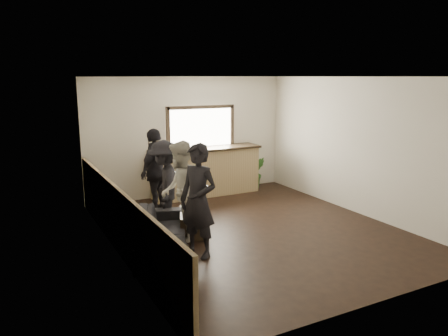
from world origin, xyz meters
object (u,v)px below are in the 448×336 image
bar_counter (206,169)px  cup_b (197,211)px  person_a (198,201)px  person_c (165,184)px  sofa (161,233)px  person_b (180,192)px  person_d (156,171)px  coffee_table (194,222)px  cup_a (191,207)px  potted_plant (256,173)px

bar_counter → cup_b: bar_counter is taller
cup_b → person_a: 1.02m
bar_counter → person_c: 2.44m
sofa → person_a: (0.45, -0.49, 0.61)m
person_b → person_d: person_d is taller
coffee_table → cup_a: bearing=88.0°
sofa → cup_a: (0.81, 0.65, 0.14)m
bar_counter → person_c: size_ratio=1.63×
sofa → person_a: bearing=-116.9°
bar_counter → cup_b: (-1.31, -2.44, -0.20)m
sofa → person_b: size_ratio=1.17×
coffee_table → person_a: person_a is taller
bar_counter → person_d: bar_counter is taller
coffee_table → potted_plant: bearing=39.6°
sofa → person_b: bearing=-40.3°
coffee_table → cup_a: size_ratio=7.94×
cup_b → sofa: bearing=-156.4°
bar_counter → potted_plant: (1.40, -0.05, -0.24)m
person_b → person_c: size_ratio=1.05×
sofa → person_d: 2.16m
bar_counter → person_b: size_ratio=1.55×
coffee_table → potted_plant: size_ratio=1.11×
coffee_table → person_b: 0.80m
person_a → sofa: bearing=-165.8°
cup_a → person_c: 0.65m
potted_plant → person_c: (-3.07, -1.72, 0.43)m
coffee_table → person_c: size_ratio=0.54×
person_c → bar_counter: bearing=154.7°
sofa → coffee_table: (0.80, 0.50, -0.10)m
cup_b → person_d: bearing=97.1°
potted_plant → person_c: person_c is taller
coffee_table → person_c: (-0.35, 0.53, 0.63)m
cup_a → person_d: 1.42m
person_a → person_b: person_a is taller
sofa → potted_plant: 4.46m
coffee_table → cup_b: (0.01, -0.15, 0.24)m
sofa → cup_b: bearing=-46.0°
coffee_table → person_c: person_c is taller
person_d → cup_a: bearing=57.7°
cup_a → person_d: bearing=98.5°
sofa → person_a: size_ratio=1.13×
sofa → cup_b: 0.90m
cup_b → person_c: (-0.36, 0.68, 0.39)m
cup_b → potted_plant: 3.61m
sofa → person_d: (0.61, 1.99, 0.59)m
person_c → person_d: person_d is taller
person_c → person_d: (0.16, 0.96, 0.06)m
bar_counter → sofa: (-2.12, -2.79, -0.34)m
sofa → cup_b: (0.81, 0.35, 0.14)m
coffee_table → potted_plant: potted_plant is taller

